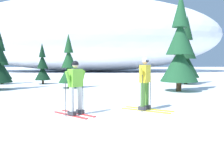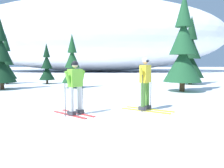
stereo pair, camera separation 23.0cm
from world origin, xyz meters
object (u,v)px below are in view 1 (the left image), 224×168
(skier_lime_jacket, at_px, (76,87))
(pine_tree_far_left, at_px, (1,63))
(pine_tree_right, at_px, (180,51))
(pine_tree_far_right, at_px, (186,56))
(skier_yellow_jacket, at_px, (145,82))
(pine_tree_center_left, at_px, (43,67))
(pine_tree_center_right, at_px, (69,66))

(skier_lime_jacket, height_order, pine_tree_far_left, pine_tree_far_left)
(pine_tree_right, distance_m, pine_tree_far_right, 4.62)
(skier_yellow_jacket, height_order, pine_tree_right, pine_tree_right)
(skier_yellow_jacket, bearing_deg, pine_tree_far_right, 64.56)
(pine_tree_center_left, bearing_deg, pine_tree_far_right, -1.89)
(skier_lime_jacket, bearing_deg, pine_tree_far_right, 56.41)
(pine_tree_center_right, xyz_separation_m, pine_tree_right, (6.43, -1.75, 0.86))
(pine_tree_center_right, bearing_deg, skier_lime_jacket, -80.36)
(skier_lime_jacket, height_order, pine_tree_right, pine_tree_right)
(pine_tree_center_left, xyz_separation_m, pine_tree_far_right, (10.56, -0.35, 0.81))
(skier_lime_jacket, distance_m, pine_tree_center_left, 11.32)
(skier_lime_jacket, bearing_deg, pine_tree_right, 50.16)
(pine_tree_center_left, bearing_deg, pine_tree_far_left, 179.25)
(skier_lime_jacket, bearing_deg, pine_tree_center_left, 108.97)
(pine_tree_far_right, bearing_deg, pine_tree_center_right, -163.07)
(skier_yellow_jacket, height_order, pine_tree_far_right, pine_tree_far_right)
(skier_yellow_jacket, relative_size, pine_tree_far_left, 0.49)
(skier_lime_jacket, relative_size, pine_tree_far_left, 0.46)
(pine_tree_right, bearing_deg, pine_tree_far_right, 67.23)
(pine_tree_far_left, bearing_deg, pine_tree_center_left, -0.75)
(pine_tree_center_left, distance_m, pine_tree_center_right, 3.69)
(skier_lime_jacket, height_order, skier_yellow_jacket, skier_yellow_jacket)
(pine_tree_center_left, bearing_deg, pine_tree_right, -27.68)
(pine_tree_center_left, bearing_deg, skier_lime_jacket, -71.03)
(pine_tree_center_right, bearing_deg, pine_tree_center_left, 129.47)
(pine_tree_far_left, bearing_deg, pine_tree_center_right, -28.36)
(pine_tree_far_right, bearing_deg, skier_lime_jacket, -123.59)
(pine_tree_far_left, relative_size, pine_tree_right, 0.68)
(skier_yellow_jacket, xyz_separation_m, pine_tree_far_left, (-8.99, 9.99, 0.58))
(pine_tree_far_left, distance_m, pine_tree_far_right, 13.58)
(pine_tree_center_left, xyz_separation_m, pine_tree_right, (8.77, -4.60, 1.02))
(skier_lime_jacket, relative_size, pine_tree_center_left, 0.57)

